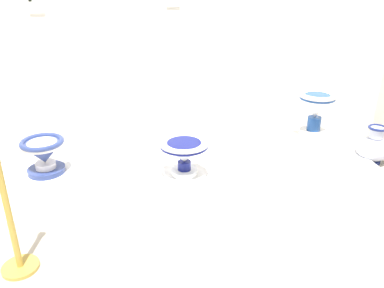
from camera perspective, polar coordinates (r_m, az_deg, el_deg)
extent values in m
cube|color=white|center=(3.57, -2.26, 19.23)|extent=(4.34, 0.06, 2.86)
cube|color=white|center=(3.44, -0.82, -5.26)|extent=(3.57, 1.00, 0.08)
cube|color=white|center=(3.46, -20.41, -4.82)|extent=(0.38, 0.36, 0.13)
cylinder|color=navy|center=(3.42, -20.60, -3.59)|extent=(0.30, 0.30, 0.04)
cylinder|color=white|center=(3.40, -20.71, -2.91)|extent=(0.16, 0.16, 0.05)
cone|color=navy|center=(3.35, -20.99, -1.16)|extent=(0.33, 0.33, 0.18)
cylinder|color=white|center=(3.33, -21.16, -0.06)|extent=(0.32, 0.32, 0.03)
torus|color=navy|center=(3.32, -21.21, 0.25)|extent=(0.34, 0.34, 0.04)
cylinder|color=white|center=(3.32, -21.20, 0.17)|extent=(0.23, 0.23, 0.01)
cube|color=white|center=(3.36, -1.12, -4.81)|extent=(0.34, 0.37, 0.05)
cylinder|color=white|center=(3.34, -1.13, -4.10)|extent=(0.22, 0.22, 0.05)
cylinder|color=navy|center=(3.31, -1.14, -3.17)|extent=(0.11, 0.11, 0.08)
cone|color=white|center=(3.25, -1.16, -1.19)|extent=(0.41, 0.41, 0.18)
cylinder|color=navy|center=(3.22, -1.17, -0.10)|extent=(0.40, 0.40, 0.03)
torus|color=white|center=(3.22, -1.17, 0.23)|extent=(0.42, 0.42, 0.04)
cylinder|color=navy|center=(3.22, -1.17, 0.15)|extent=(0.29, 0.29, 0.01)
cube|color=white|center=(3.77, 17.02, -0.74)|extent=(0.38, 0.31, 0.27)
cylinder|color=white|center=(3.70, 17.32, 1.56)|extent=(0.25, 0.25, 0.06)
cylinder|color=#1D4793|center=(3.67, 17.49, 2.90)|extent=(0.12, 0.12, 0.13)
cone|color=white|center=(3.62, 17.81, 5.35)|extent=(0.31, 0.31, 0.20)
cylinder|color=#1D4793|center=(3.60, 17.97, 6.58)|extent=(0.31, 0.31, 0.03)
torus|color=white|center=(3.59, 18.01, 6.89)|extent=(0.33, 0.33, 0.04)
cylinder|color=#1D4793|center=(3.59, 18.00, 6.81)|extent=(0.22, 0.22, 0.01)
cube|color=white|center=(3.59, -21.97, 18.43)|extent=(0.12, 0.01, 0.13)
cube|color=#5B9E4C|center=(3.59, -22.72, 18.95)|extent=(0.02, 0.01, 0.02)
cylinder|color=navy|center=(4.23, 24.81, -2.25)|extent=(0.17, 0.17, 0.03)
ellipsoid|color=silver|center=(4.18, 25.12, -0.61)|extent=(0.32, 0.32, 0.24)
cylinder|color=silver|center=(4.12, 25.52, 1.52)|extent=(0.13, 0.13, 0.10)
torus|color=navy|center=(4.10, 25.64, 2.17)|extent=(0.18, 0.18, 0.02)
cylinder|color=#B5943A|center=(2.79, -23.89, -16.21)|extent=(0.23, 0.23, 0.02)
cylinder|color=#B5943A|center=(2.51, -25.79, -7.17)|extent=(0.04, 0.04, 0.99)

